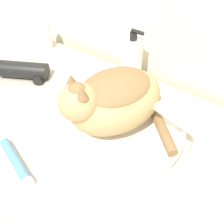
{
  "coord_description": "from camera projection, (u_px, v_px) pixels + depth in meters",
  "views": [
    {
      "loc": [
        0.25,
        -0.11,
        1.46
      ],
      "look_at": [
        -0.03,
        0.32,
        0.94
      ],
      "focal_mm": 45.0,
      "sensor_mm": 36.0,
      "label": 1
    }
  ],
  "objects": [
    {
      "name": "vanity_counter",
      "position": [
        117.0,
        211.0,
        1.09
      ],
      "size": [
        1.12,
        0.63,
        0.83
      ],
      "color": "#B2A893",
      "rests_on": "ground_plane"
    },
    {
      "name": "sink_basin",
      "position": [
        115.0,
        127.0,
        0.8
      ],
      "size": [
        0.39,
        0.39,
        0.06
      ],
      "color": "white",
      "rests_on": "vanity_counter"
    },
    {
      "name": "cat",
      "position": [
        113.0,
        99.0,
        0.71
      ],
      "size": [
        0.33,
        0.31,
        0.19
      ],
      "rotation": [
        0.0,
        0.0,
        4.28
      ],
      "color": "tan",
      "rests_on": "sink_basin"
    },
    {
      "name": "faucet",
      "position": [
        196.0,
        137.0,
        0.71
      ],
      "size": [
        0.16,
        0.07,
        0.16
      ],
      "rotation": [
        0.0,
        0.0,
        -2.9
      ],
      "color": "silver",
      "rests_on": "vanity_counter"
    },
    {
      "name": "soap_pump_bottle",
      "position": [
        132.0,
        61.0,
        0.93
      ],
      "size": [
        0.07,
        0.07,
        0.2
      ],
      "color": "silver",
      "rests_on": "vanity_counter"
    },
    {
      "name": "deodorant_stick",
      "position": [
        46.0,
        34.0,
        1.1
      ],
      "size": [
        0.04,
        0.04,
        0.13
      ],
      "color": "silver",
      "rests_on": "vanity_counter"
    },
    {
      "name": "cream_tube",
      "position": [
        16.0,
        162.0,
        0.74
      ],
      "size": [
        0.17,
        0.08,
        0.03
      ],
      "rotation": [
        0.0,
        0.0,
        -0.35
      ],
      "color": "#4C7FB2",
      "rests_on": "vanity_counter"
    },
    {
      "name": "hair_dryer",
      "position": [
        24.0,
        71.0,
        0.99
      ],
      "size": [
        0.19,
        0.14,
        0.06
      ],
      "rotation": [
        0.0,
        0.0,
        3.6
      ],
      "color": "black",
      "rests_on": "vanity_counter"
    }
  ]
}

